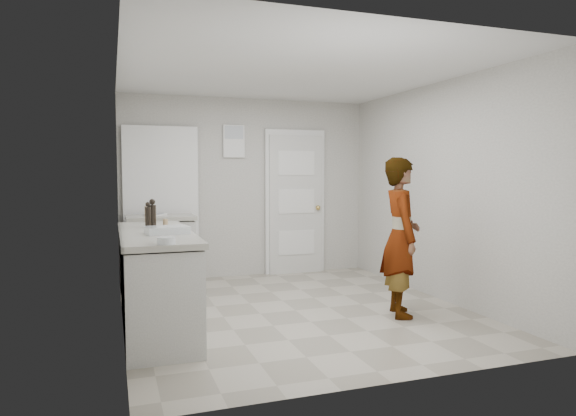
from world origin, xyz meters
name	(u,v)px	position (x,y,z in m)	size (l,w,h in m)	color
ground	(295,310)	(0.00, 0.00, 0.00)	(4.00, 4.00, 0.00)	gray
room_shell	(237,204)	(-0.17, 1.95, 1.02)	(4.00, 4.00, 4.00)	#A6A49D
main_counter	(156,284)	(-1.45, -0.20, 0.43)	(0.64, 1.96, 0.93)	silver
side_counter	(161,255)	(-1.25, 1.55, 0.43)	(0.84, 0.61, 0.93)	silver
person	(401,237)	(0.96, -0.51, 0.81)	(0.59, 0.39, 1.62)	silver
cake_mix_box	(150,214)	(-1.43, 0.65, 1.02)	(0.11, 0.05, 0.18)	#95694A
spice_jar	(165,223)	(-1.32, 0.20, 0.96)	(0.05, 0.05, 0.07)	tan
oil_cruet_a	(152,214)	(-1.44, 0.20, 1.06)	(0.07, 0.07, 0.28)	black
oil_cruet_b	(148,216)	(-1.49, 0.10, 1.05)	(0.06, 0.06, 0.26)	black
baking_dish	(167,230)	(-1.37, -0.42, 0.95)	(0.39, 0.30, 0.06)	silver
egg_bowl	(166,241)	(-1.44, -1.10, 0.95)	(0.14, 0.14, 0.05)	silver
papers	(158,215)	(-1.27, 1.61, 0.93)	(0.22, 0.28, 0.01)	white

